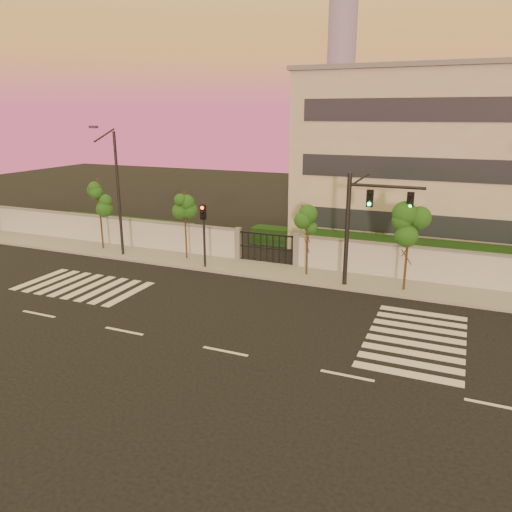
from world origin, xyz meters
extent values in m
plane|color=black|center=(0.00, 0.00, 0.00)|extent=(120.00, 120.00, 0.00)
cube|color=gray|center=(0.00, 10.50, 0.07)|extent=(60.00, 3.00, 0.15)
cube|color=#B4B7BC|center=(-17.50, 12.00, 1.00)|extent=(25.00, 0.30, 2.00)
cube|color=slate|center=(-17.50, 12.00, 2.06)|extent=(25.00, 0.36, 0.12)
cube|color=slate|center=(-5.00, 12.00, 1.10)|extent=(0.35, 0.35, 2.20)
cube|color=slate|center=(-1.00, 12.00, 1.10)|extent=(0.35, 0.35, 2.20)
cube|color=black|center=(9.00, 14.50, 0.90)|extent=(20.00, 2.00, 1.80)
cube|color=black|center=(-16.00, 14.50, 0.70)|extent=(12.00, 1.80, 1.40)
cube|color=black|center=(-3.00, 17.00, 0.60)|extent=(6.00, 1.50, 1.20)
cube|color=#B8B09C|center=(9.00, 22.00, 6.00)|extent=(24.00, 12.00, 12.00)
cube|color=#262D38|center=(9.00, 15.98, 2.50)|extent=(22.00, 0.08, 1.40)
cube|color=#262D38|center=(9.00, 15.98, 6.00)|extent=(22.00, 0.08, 1.40)
cube|color=#262D38|center=(9.00, 15.98, 9.50)|extent=(22.00, 0.08, 1.40)
cube|color=slate|center=(9.00, 22.00, 12.10)|extent=(24.40, 12.40, 0.30)
cylinder|color=slate|center=(-65.00, 280.00, 55.00)|extent=(16.00, 16.00, 110.00)
cube|color=silver|center=(-14.00, 4.00, 0.01)|extent=(0.50, 4.00, 0.02)
cube|color=silver|center=(-13.10, 4.00, 0.01)|extent=(0.50, 4.00, 0.02)
cube|color=silver|center=(-12.20, 4.00, 0.01)|extent=(0.50, 4.00, 0.02)
cube|color=silver|center=(-11.30, 4.00, 0.01)|extent=(0.50, 4.00, 0.02)
cube|color=silver|center=(-10.40, 4.00, 0.01)|extent=(0.50, 4.00, 0.02)
cube|color=silver|center=(-9.50, 4.00, 0.01)|extent=(0.50, 4.00, 0.02)
cube|color=silver|center=(-8.60, 4.00, 0.01)|extent=(0.50, 4.00, 0.02)
cube|color=silver|center=(-7.70, 4.00, 0.01)|extent=(0.50, 4.00, 0.02)
cube|color=silver|center=(7.00, 1.00, 0.01)|extent=(4.00, 0.50, 0.02)
cube|color=silver|center=(7.00, 1.90, 0.01)|extent=(4.00, 0.50, 0.02)
cube|color=silver|center=(7.00, 2.80, 0.01)|extent=(4.00, 0.50, 0.02)
cube|color=silver|center=(7.00, 3.70, 0.01)|extent=(4.00, 0.50, 0.02)
cube|color=silver|center=(7.00, 4.60, 0.01)|extent=(4.00, 0.50, 0.02)
cube|color=silver|center=(7.00, 5.50, 0.01)|extent=(4.00, 0.50, 0.02)
cube|color=silver|center=(7.00, 6.40, 0.01)|extent=(4.00, 0.50, 0.02)
cube|color=silver|center=(7.00, 7.30, 0.01)|extent=(4.00, 0.50, 0.02)
cube|color=silver|center=(-10.00, 0.00, 0.01)|extent=(2.00, 0.15, 0.01)
cube|color=silver|center=(-5.00, 0.00, 0.01)|extent=(2.00, 0.15, 0.01)
cube|color=silver|center=(0.00, 0.00, 0.01)|extent=(2.00, 0.15, 0.01)
cube|color=silver|center=(5.00, 0.00, 0.01)|extent=(2.00, 0.15, 0.01)
cube|color=silver|center=(10.00, 0.00, 0.01)|extent=(2.00, 0.15, 0.01)
cylinder|color=#382314|center=(-14.83, 10.59, 2.54)|extent=(0.13, 0.13, 5.08)
sphere|color=#1D4D16|center=(-14.83, 10.59, 4.06)|extent=(1.15, 1.15, 1.15)
sphere|color=#1D4D16|center=(-14.47, 10.80, 3.30)|extent=(0.88, 0.88, 0.88)
sphere|color=#1D4D16|center=(-15.14, 10.43, 3.56)|extent=(0.83, 0.83, 0.83)
cylinder|color=#382314|center=(-8.12, 10.70, 2.28)|extent=(0.11, 0.11, 4.56)
sphere|color=#1D4D16|center=(-8.12, 10.70, 3.65)|extent=(1.01, 1.01, 1.01)
sphere|color=#1D4D16|center=(-7.80, 10.88, 2.96)|extent=(0.77, 0.77, 0.77)
sphere|color=#1D4D16|center=(-8.40, 10.56, 3.19)|extent=(0.74, 0.74, 0.74)
cylinder|color=#382314|center=(0.13, 10.52, 2.05)|extent=(0.12, 0.12, 4.11)
sphere|color=#1D4D16|center=(0.13, 10.52, 3.28)|extent=(1.12, 1.12, 1.12)
sphere|color=#1D4D16|center=(0.48, 10.72, 2.67)|extent=(0.85, 0.85, 0.85)
sphere|color=#1D4D16|center=(-0.18, 10.37, 2.87)|extent=(0.81, 0.81, 0.81)
cylinder|color=#382314|center=(5.75, 10.04, 2.41)|extent=(0.13, 0.13, 4.82)
sphere|color=#1D4D16|center=(5.75, 10.04, 3.86)|extent=(1.20, 1.20, 1.20)
sphere|color=#1D4D16|center=(6.14, 10.26, 3.14)|extent=(0.92, 0.92, 0.92)
sphere|color=#1D4D16|center=(5.43, 9.88, 3.38)|extent=(0.87, 0.87, 0.87)
cylinder|color=black|center=(2.60, 9.67, 3.15)|extent=(0.24, 0.24, 6.31)
cylinder|color=black|center=(4.53, 9.67, 5.70)|extent=(3.87, 0.19, 0.16)
cube|color=black|center=(3.72, 9.62, 5.03)|extent=(0.36, 0.18, 0.92)
sphere|color=#0CF259|center=(3.72, 9.51, 4.75)|extent=(0.20, 0.20, 0.20)
cube|color=black|center=(5.75, 9.62, 5.03)|extent=(0.36, 0.18, 0.92)
sphere|color=#0CF259|center=(5.75, 9.51, 4.75)|extent=(0.20, 0.20, 0.20)
cylinder|color=black|center=(-6.12, 9.53, 2.07)|extent=(0.15, 0.15, 4.14)
cube|color=black|center=(-6.12, 9.48, 3.58)|extent=(0.32, 0.17, 0.83)
sphere|color=red|center=(-6.12, 9.37, 3.84)|extent=(0.18, 0.18, 0.18)
cylinder|color=black|center=(-12.60, 9.90, 4.10)|extent=(0.18, 0.18, 8.20)
cylinder|color=black|center=(-12.60, 8.97, 8.00)|extent=(0.10, 1.96, 0.80)
cube|color=#3F3F44|center=(-12.60, 8.05, 8.51)|extent=(0.51, 0.26, 0.15)
camera|label=1|loc=(8.31, -16.42, 9.30)|focal=35.00mm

